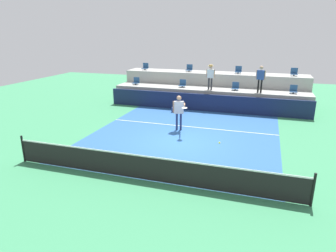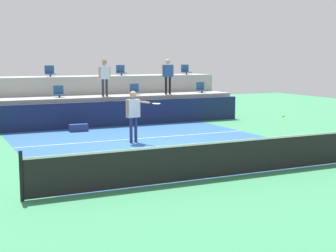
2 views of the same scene
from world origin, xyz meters
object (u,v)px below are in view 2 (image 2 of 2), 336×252
at_px(stadium_chair_upper_left, 50,72).
at_px(stadium_chair_upper_right, 121,71).
at_px(stadium_chair_lower_left, 59,92).
at_px(equipment_bag, 78,128).
at_px(spectator_leaning_on_rail, 168,73).
at_px(spectator_with_hat, 105,74).
at_px(stadium_chair_lower_right, 135,90).
at_px(tennis_ball, 283,116).
at_px(stadium_chair_lower_far_right, 201,88).
at_px(tennis_player, 134,111).
at_px(stadium_chair_upper_far_right, 186,70).

height_order(stadium_chair_upper_left, stadium_chair_upper_right, same).
distance_m(stadium_chair_lower_left, equipment_bag, 2.49).
distance_m(stadium_chair_lower_left, spectator_leaning_on_rail, 5.19).
xyz_separation_m(stadium_chair_lower_left, spectator_with_hat, (1.98, -0.38, 0.78)).
relative_size(stadium_chair_lower_left, stadium_chair_lower_right, 1.00).
height_order(stadium_chair_lower_left, tennis_ball, stadium_chair_lower_left).
xyz_separation_m(stadium_chair_lower_far_right, tennis_player, (-5.78, -5.57, -0.33)).
relative_size(stadium_chair_upper_right, equipment_bag, 0.68).
bearing_deg(spectator_with_hat, tennis_player, -96.95).
bearing_deg(spectator_with_hat, stadium_chair_lower_far_right, 4.26).
xyz_separation_m(stadium_chair_lower_left, spectator_leaning_on_rail, (5.11, -0.38, 0.79)).
xyz_separation_m(stadium_chair_upper_left, tennis_ball, (4.11, -12.07, -1.00)).
xyz_separation_m(stadium_chair_upper_right, stadium_chair_upper_far_right, (3.64, 0.00, 0.00)).
bearing_deg(stadium_chair_lower_right, spectator_with_hat, -166.57).
bearing_deg(tennis_player, stadium_chair_upper_right, 73.38).
height_order(tennis_player, tennis_ball, tennis_player).
distance_m(stadium_chair_lower_far_right, tennis_player, 8.03).
relative_size(stadium_chair_upper_right, spectator_leaning_on_rail, 0.31).
relative_size(spectator_with_hat, equipment_bag, 2.16).
xyz_separation_m(stadium_chair_lower_left, stadium_chair_upper_left, (0.01, 1.80, 0.85)).
bearing_deg(stadium_chair_lower_left, stadium_chair_upper_right, 26.90).
xyz_separation_m(stadium_chair_upper_far_right, tennis_player, (-5.84, -7.37, -1.18)).
bearing_deg(stadium_chair_upper_left, spectator_leaning_on_rail, -23.17).
bearing_deg(equipment_bag, tennis_ball, -64.83).
height_order(stadium_chair_lower_far_right, stadium_chair_upper_right, stadium_chair_upper_right).
bearing_deg(stadium_chair_lower_right, stadium_chair_upper_right, 91.24).
bearing_deg(stadium_chair_upper_left, spectator_with_hat, -47.91).
bearing_deg(equipment_bag, stadium_chair_upper_right, 49.96).
xyz_separation_m(stadium_chair_lower_far_right, stadium_chair_upper_far_right, (0.06, 1.80, 0.85)).
relative_size(tennis_player, equipment_bag, 2.40).
bearing_deg(tennis_player, stadium_chair_lower_far_right, 43.93).
bearing_deg(tennis_ball, stadium_chair_upper_left, 108.82).
bearing_deg(stadium_chair_lower_right, stadium_chair_lower_far_right, 0.00).
bearing_deg(spectator_leaning_on_rail, stadium_chair_upper_left, 156.83).
height_order(stadium_chair_upper_left, spectator_with_hat, spectator_with_hat).
distance_m(stadium_chair_lower_far_right, stadium_chair_upper_right, 4.10).
bearing_deg(stadium_chair_lower_far_right, stadium_chair_upper_far_right, 88.23).
xyz_separation_m(stadium_chair_upper_right, spectator_with_hat, (-1.57, -2.18, -0.07)).
distance_m(stadium_chair_upper_far_right, spectator_with_hat, 5.65).
xyz_separation_m(stadium_chair_upper_far_right, tennis_ball, (-3.07, -12.07, -1.00)).
distance_m(stadium_chair_lower_far_right, equipment_bag, 7.28).
bearing_deg(stadium_chair_lower_left, spectator_leaning_on_rail, -4.29).
relative_size(stadium_chair_upper_right, tennis_player, 0.28).
bearing_deg(stadium_chair_upper_right, spectator_with_hat, -125.68).
xyz_separation_m(stadium_chair_upper_left, tennis_player, (1.34, -7.37, -1.18)).
relative_size(stadium_chair_upper_far_right, spectator_with_hat, 0.32).
distance_m(spectator_leaning_on_rail, tennis_ball, 9.98).
relative_size(spectator_leaning_on_rail, equipment_bag, 2.19).
relative_size(stadium_chair_lower_right, tennis_player, 0.28).
bearing_deg(spectator_leaning_on_rail, stadium_chair_upper_far_right, 46.48).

